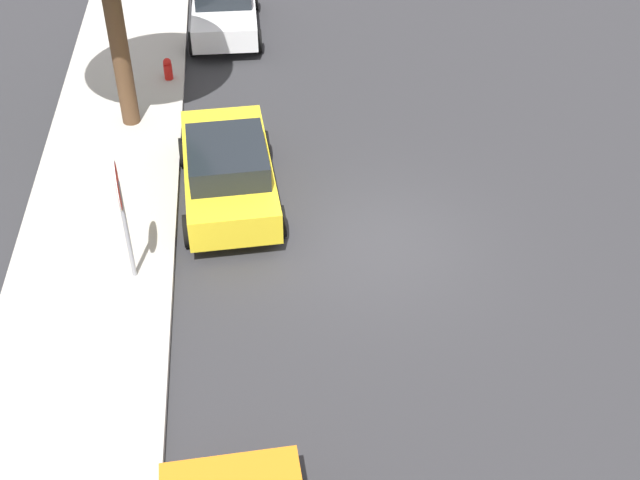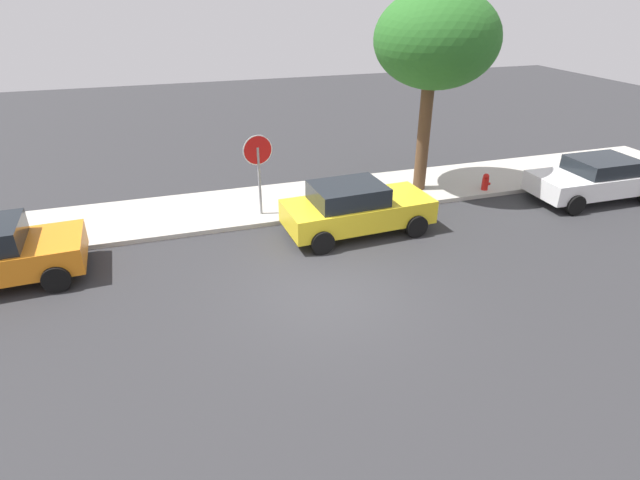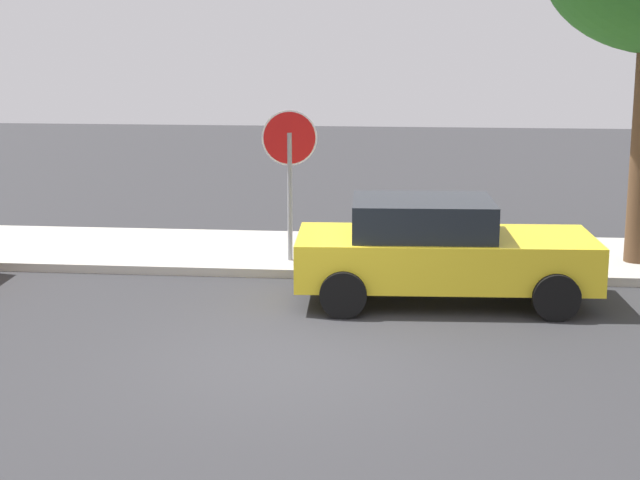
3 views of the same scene
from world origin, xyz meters
name	(u,v)px [view 1 (image 1 of 3)]	position (x,y,z in m)	size (l,w,h in m)	color
ground_plane	(377,242)	(0.00, 0.00, 0.00)	(60.00, 60.00, 0.00)	#2D2D30
sidewalk_curb	(94,259)	(0.00, 5.46, 0.07)	(32.00, 3.06, 0.14)	#B2ADA3
stop_sign	(121,202)	(-0.63, 4.63, 1.80)	(0.88, 0.14, 2.58)	gray
parked_car_yellow	(228,170)	(1.75, 2.84, 0.75)	(4.27, 2.17, 1.48)	yellow
parked_car_white	(224,7)	(10.19, 2.80, 0.72)	(4.25, 2.02, 1.39)	white
fire_hydrant	(168,71)	(7.07, 4.31, 0.36)	(0.30, 0.22, 0.72)	red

